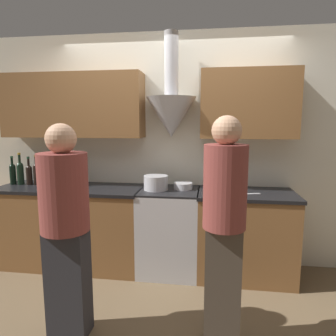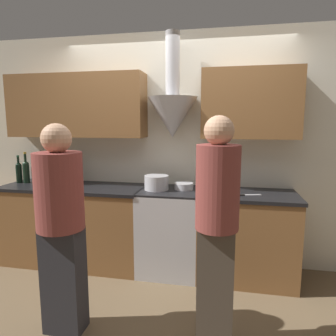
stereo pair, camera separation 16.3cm
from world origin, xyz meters
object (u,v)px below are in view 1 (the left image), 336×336
Objects in this scene: wine_bottle_4 at (43,172)px; orange_fruit at (208,189)px; wine_bottle_2 at (29,174)px; wine_bottle_5 at (50,174)px; stove_range at (169,230)px; wine_bottle_6 at (59,175)px; stock_pot at (156,183)px; saucepan at (214,185)px; mixing_bowl at (183,186)px; person_foreground_left at (65,223)px; wine_bottle_3 at (36,173)px; wine_bottle_0 at (13,173)px; person_foreground_right at (224,221)px; wine_bottle_7 at (67,174)px; wine_bottle_1 at (20,172)px.

orange_fruit is (1.88, -0.13, -0.11)m from wine_bottle_4.
wine_bottle_5 is (0.26, -0.01, -0.00)m from wine_bottle_2.
wine_bottle_6 is (-1.26, 0.03, 0.58)m from stove_range.
wine_bottle_6 is 1.12m from stock_pot.
saucepan is at bearing 9.83° from stock_pot.
orange_fruit is at bearing -25.16° from mixing_bowl.
wine_bottle_5 reaches higher than stock_pot.
person_foreground_left is (1.02, -1.16, -0.15)m from wine_bottle_2.
wine_bottle_3 is at bearing 174.00° from wine_bottle_5.
stock_pot is 0.30m from mixing_bowl.
wine_bottle_0 is 2.60m from person_foreground_right.
wine_bottle_5 is 1.90× the size of saucepan.
wine_bottle_7 is 1.58m from orange_fruit.
wine_bottle_7 is (0.39, -0.02, 0.00)m from wine_bottle_3.
stove_range is 2.77× the size of wine_bottle_6.
orange_fruit is 0.44× the size of saucepan.
wine_bottle_1 is at bearing 176.78° from orange_fruit.
stock_pot is 0.62m from saucepan.
person_foreground_left is (-1.09, -1.20, -0.07)m from saucepan.
saucepan is (0.06, 0.16, 0.01)m from orange_fruit.
saucepan is at bearing 1.04° from wine_bottle_1.
wine_bottle_4 is 1.06× the size of wine_bottle_6.
wine_bottle_4 is (0.17, 0.01, 0.02)m from wine_bottle_2.
wine_bottle_0 is (-1.83, 0.04, 0.58)m from stove_range.
wine_bottle_4 reaches higher than orange_fruit.
wine_bottle_1 is (-1.75, 0.05, 0.59)m from stove_range.
wine_bottle_4 is 1.34× the size of stock_pot.
wine_bottle_6 is at bearing -6.62° from wine_bottle_4.
person_foreground_left is (-1.03, -1.04, -0.06)m from orange_fruit.
wine_bottle_4 is at bearing 3.03° from wine_bottle_0.
wine_bottle_7 is (0.30, -0.02, -0.00)m from wine_bottle_4.
person_foreground_right is at bearing -70.57° from mixing_bowl.
stock_pot is at bearing -2.51° from wine_bottle_2.
wine_bottle_6 is (0.57, -0.00, -0.01)m from wine_bottle_0.
saucepan is at bearing 1.49° from wine_bottle_5.
wine_bottle_4 is 2.28m from person_foreground_right.
person_foreground_right is (2.08, -1.10, -0.11)m from wine_bottle_3.
wine_bottle_6 is at bearing 178.46° from stove_range.
wine_bottle_6 is 2.09m from person_foreground_right.
wine_bottle_3 is at bearing 176.81° from wine_bottle_7.
stove_range is 1.26m from person_foreground_right.
wine_bottle_7 is at bearing -1.02° from wine_bottle_1.
person_foreground_right reaches higher than wine_bottle_5.
wine_bottle_6 is at bearing -2.54° from wine_bottle_2.
wine_bottle_7 is at bearing -0.75° from wine_bottle_5.
wine_bottle_2 reaches higher than saucepan.
wine_bottle_4 is 1.72× the size of mixing_bowl.
mixing_bowl is (1.89, 0.00, -0.11)m from wine_bottle_1.
wine_bottle_6 is at bearing -4.92° from wine_bottle_5.
wine_bottle_5 is 1.55× the size of mixing_bowl.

